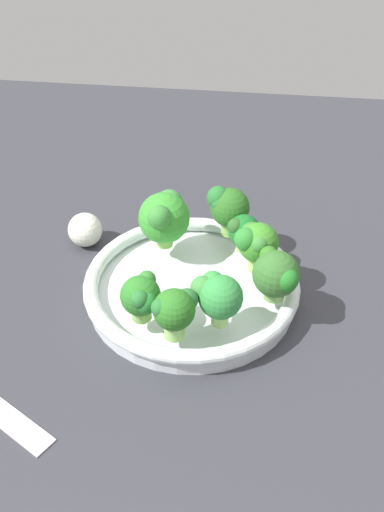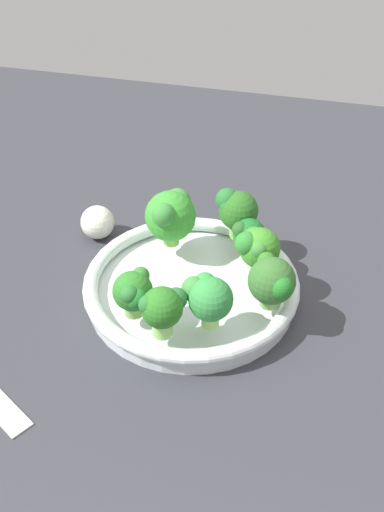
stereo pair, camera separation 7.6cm
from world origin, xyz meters
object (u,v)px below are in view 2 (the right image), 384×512
at_px(broccoli_floret_1, 208,296).
at_px(garlic_bulb, 98,222).
at_px(bowl, 192,285).
at_px(broccoli_floret_7, 134,292).
at_px(broccoli_floret_0, 236,210).
at_px(broccoli_floret_4, 163,308).
at_px(broccoli_floret_5, 257,247).
at_px(broccoli_floret_3, 272,281).
at_px(broccoli_floret_6, 249,235).
at_px(broccoli_floret_2, 171,215).

relative_size(broccoli_floret_1, garlic_bulb, 1.34).
relative_size(bowl, broccoli_floret_7, 4.76).
distance_m(broccoli_floret_0, broccoli_floret_4, 0.21).
height_order(broccoli_floret_0, broccoli_floret_5, broccoli_floret_0).
relative_size(broccoli_floret_3, broccoli_floret_6, 1.22).
bearing_deg(broccoli_floret_3, broccoli_floret_0, -151.39).
bearing_deg(broccoli_floret_3, bowl, -105.91).
bearing_deg(bowl, broccoli_floret_2, -143.20).
xyz_separation_m(broccoli_floret_1, broccoli_floret_4, (0.03, -0.04, -0.00)).
distance_m(broccoli_floret_2, broccoli_floret_5, 0.13).
distance_m(broccoli_floret_3, garlic_bulb, 0.30).
xyz_separation_m(broccoli_floret_4, broccoli_floret_5, (-0.13, 0.08, 0.00)).
bearing_deg(broccoli_floret_1, bowl, -153.87).
relative_size(broccoli_floret_1, broccoli_floret_2, 0.84).
bearing_deg(broccoli_floret_6, broccoli_floret_2, -89.42).
bearing_deg(broccoli_floret_2, broccoli_floret_1, 31.02).
bearing_deg(broccoli_floret_4, garlic_bulb, -141.39).
distance_m(broccoli_floret_4, broccoli_floret_7, 0.05).
xyz_separation_m(broccoli_floret_1, broccoli_floret_7, (0.01, -0.08, -0.01)).
relative_size(broccoli_floret_0, garlic_bulb, 1.45).
bearing_deg(broccoli_floret_6, garlic_bulb, -98.15).
height_order(bowl, broccoli_floret_4, broccoli_floret_4).
xyz_separation_m(broccoli_floret_2, broccoli_floret_5, (0.04, 0.12, -0.00)).
bearing_deg(broccoli_floret_1, broccoli_floret_5, 158.34).
distance_m(broccoli_floret_0, broccoli_floret_2, 0.09).
bearing_deg(broccoli_floret_6, broccoli_floret_4, -21.75).
relative_size(broccoli_floret_6, broccoli_floret_7, 0.91).
relative_size(broccoli_floret_3, broccoli_floret_4, 1.02).
bearing_deg(garlic_bulb, broccoli_floret_7, 33.49).
bearing_deg(broccoli_floret_5, broccoli_floret_3, 27.75).
relative_size(broccoli_floret_2, broccoli_floret_7, 1.34).
relative_size(broccoli_floret_0, broccoli_floret_4, 1.12).
bearing_deg(broccoli_floret_4, bowl, 176.89).
bearing_deg(broccoli_floret_5, bowl, -74.42).
relative_size(broccoli_floret_4, garlic_bulb, 1.30).
relative_size(broccoli_floret_3, garlic_bulb, 1.32).
bearing_deg(broccoli_floret_0, broccoli_floret_1, 0.60).
bearing_deg(broccoli_floret_0, broccoli_floret_5, 29.21).
bearing_deg(broccoli_floret_4, broccoli_floret_1, 124.14).
relative_size(bowl, broccoli_floret_3, 4.28).
distance_m(bowl, broccoli_floret_3, 0.12).
bearing_deg(broccoli_floret_2, broccoli_floret_0, 114.65).
bearing_deg(broccoli_floret_2, garlic_bulb, -105.41).
height_order(bowl, broccoli_floret_5, broccoli_floret_5).
bearing_deg(broccoli_floret_1, broccoli_floret_2, -148.98).
bearing_deg(broccoli_floret_6, broccoli_floret_3, 26.06).
distance_m(broccoli_floret_3, broccoli_floret_4, 0.13).
bearing_deg(garlic_bulb, broccoli_floret_1, 50.14).
relative_size(bowl, broccoli_floret_1, 4.21).
bearing_deg(broccoli_floret_2, broccoli_floret_6, 90.58).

